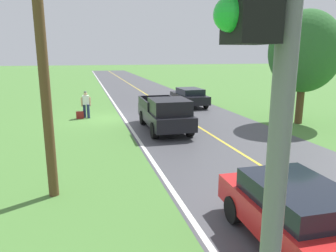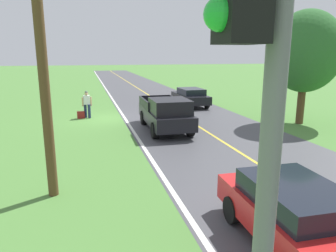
{
  "view_description": "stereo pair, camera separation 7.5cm",
  "coord_description": "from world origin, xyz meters",
  "px_view_note": "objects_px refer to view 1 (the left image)",
  "views": [
    {
      "loc": [
        1.28,
        20.11,
        4.04
      ],
      "look_at": [
        -1.79,
        8.69,
        1.33
      ],
      "focal_mm": 33.82,
      "sensor_mm": 36.0,
      "label": 1
    },
    {
      "loc": [
        1.21,
        20.13,
        4.04
      ],
      "look_at": [
        -1.79,
        8.69,
        1.33
      ],
      "focal_mm": 33.82,
      "sensor_mm": 36.0,
      "label": 2
    }
  ],
  "objects_px": {
    "pickup_truck_passing": "(165,113)",
    "sedan_near_oncoming": "(189,97)",
    "hitchhiker_walking": "(86,103)",
    "traffic_light_mast": "(261,126)",
    "tree_far_side_near": "(305,52)",
    "utility_pole_roadside": "(41,43)",
    "suitcase_carried": "(80,115)",
    "sedan_ahead_same_lane": "(301,217)"
  },
  "relations": [
    {
      "from": "pickup_truck_passing",
      "to": "sedan_near_oncoming",
      "type": "xyz_separation_m",
      "value": [
        -3.9,
        -7.48,
        -0.21
      ]
    },
    {
      "from": "hitchhiker_walking",
      "to": "traffic_light_mast",
      "type": "xyz_separation_m",
      "value": [
        -1.05,
        18.81,
        2.57
      ]
    },
    {
      "from": "tree_far_side_near",
      "to": "utility_pole_roadside",
      "type": "height_order",
      "value": "utility_pole_roadside"
    },
    {
      "from": "sedan_near_oncoming",
      "to": "utility_pole_roadside",
      "type": "xyz_separation_m",
      "value": [
        9.05,
        14.32,
        3.55
      ]
    },
    {
      "from": "pickup_truck_passing",
      "to": "utility_pole_roadside",
      "type": "xyz_separation_m",
      "value": [
        5.16,
        6.84,
        3.34
      ]
    },
    {
      "from": "utility_pole_roadside",
      "to": "sedan_near_oncoming",
      "type": "bearing_deg",
      "value": -122.3
    },
    {
      "from": "hitchhiker_walking",
      "to": "suitcase_carried",
      "type": "height_order",
      "value": "hitchhiker_walking"
    },
    {
      "from": "hitchhiker_walking",
      "to": "pickup_truck_passing",
      "type": "height_order",
      "value": "pickup_truck_passing"
    },
    {
      "from": "hitchhiker_walking",
      "to": "tree_far_side_near",
      "type": "relative_size",
      "value": 0.27
    },
    {
      "from": "tree_far_side_near",
      "to": "utility_pole_roadside",
      "type": "xyz_separation_m",
      "value": [
        13.27,
        6.61,
        0.16
      ]
    },
    {
      "from": "suitcase_carried",
      "to": "utility_pole_roadside",
      "type": "bearing_deg",
      "value": -7.29
    },
    {
      "from": "pickup_truck_passing",
      "to": "utility_pole_roadside",
      "type": "bearing_deg",
      "value": 52.98
    },
    {
      "from": "traffic_light_mast",
      "to": "sedan_ahead_same_lane",
      "type": "height_order",
      "value": "traffic_light_mast"
    },
    {
      "from": "pickup_truck_passing",
      "to": "tree_far_side_near",
      "type": "distance_m",
      "value": 8.72
    },
    {
      "from": "hitchhiker_walking",
      "to": "sedan_near_oncoming",
      "type": "height_order",
      "value": "hitchhiker_walking"
    },
    {
      "from": "sedan_ahead_same_lane",
      "to": "hitchhiker_walking",
      "type": "bearing_deg",
      "value": -75.44
    },
    {
      "from": "suitcase_carried",
      "to": "traffic_light_mast",
      "type": "distance_m",
      "value": 19.05
    },
    {
      "from": "traffic_light_mast",
      "to": "sedan_near_oncoming",
      "type": "bearing_deg",
      "value": -107.67
    },
    {
      "from": "sedan_near_oncoming",
      "to": "traffic_light_mast",
      "type": "bearing_deg",
      "value": 72.33
    },
    {
      "from": "pickup_truck_passing",
      "to": "traffic_light_mast",
      "type": "height_order",
      "value": "traffic_light_mast"
    },
    {
      "from": "hitchhiker_walking",
      "to": "utility_pole_roadside",
      "type": "xyz_separation_m",
      "value": [
        1.12,
        11.54,
        3.33
      ]
    },
    {
      "from": "tree_far_side_near",
      "to": "utility_pole_roadside",
      "type": "bearing_deg",
      "value": 26.47
    },
    {
      "from": "pickup_truck_passing",
      "to": "sedan_ahead_same_lane",
      "type": "xyz_separation_m",
      "value": [
        -0.03,
        10.97,
        -0.21
      ]
    },
    {
      "from": "pickup_truck_passing",
      "to": "sedan_ahead_same_lane",
      "type": "relative_size",
      "value": 1.22
    },
    {
      "from": "sedan_ahead_same_lane",
      "to": "suitcase_carried",
      "type": "bearing_deg",
      "value": -73.93
    },
    {
      "from": "suitcase_carried",
      "to": "pickup_truck_passing",
      "type": "bearing_deg",
      "value": 40.35
    },
    {
      "from": "hitchhiker_walking",
      "to": "sedan_near_oncoming",
      "type": "xyz_separation_m",
      "value": [
        -7.93,
        -2.78,
        -0.23
      ]
    },
    {
      "from": "sedan_ahead_same_lane",
      "to": "tree_far_side_near",
      "type": "bearing_deg",
      "value": -126.98
    },
    {
      "from": "hitchhiker_walking",
      "to": "utility_pole_roadside",
      "type": "height_order",
      "value": "utility_pole_roadside"
    },
    {
      "from": "traffic_light_mast",
      "to": "sedan_near_oncoming",
      "type": "relative_size",
      "value": 1.17
    },
    {
      "from": "tree_far_side_near",
      "to": "pickup_truck_passing",
      "type": "bearing_deg",
      "value": -1.64
    },
    {
      "from": "hitchhiker_walking",
      "to": "traffic_light_mast",
      "type": "height_order",
      "value": "traffic_light_mast"
    },
    {
      "from": "pickup_truck_passing",
      "to": "traffic_light_mast",
      "type": "xyz_separation_m",
      "value": [
        2.98,
        14.11,
        2.59
      ]
    },
    {
      "from": "suitcase_carried",
      "to": "pickup_truck_passing",
      "type": "xyz_separation_m",
      "value": [
        -4.45,
        4.59,
        0.74
      ]
    },
    {
      "from": "traffic_light_mast",
      "to": "sedan_ahead_same_lane",
      "type": "distance_m",
      "value": 5.18
    },
    {
      "from": "hitchhiker_walking",
      "to": "tree_far_side_near",
      "type": "distance_m",
      "value": 13.49
    },
    {
      "from": "hitchhiker_walking",
      "to": "sedan_ahead_same_lane",
      "type": "height_order",
      "value": "hitchhiker_walking"
    },
    {
      "from": "sedan_near_oncoming",
      "to": "utility_pole_roadside",
      "type": "height_order",
      "value": "utility_pole_roadside"
    },
    {
      "from": "pickup_truck_passing",
      "to": "sedan_near_oncoming",
      "type": "bearing_deg",
      "value": -117.5
    },
    {
      "from": "pickup_truck_passing",
      "to": "utility_pole_roadside",
      "type": "height_order",
      "value": "utility_pole_roadside"
    },
    {
      "from": "suitcase_carried",
      "to": "sedan_ahead_same_lane",
      "type": "relative_size",
      "value": 0.1
    },
    {
      "from": "sedan_near_oncoming",
      "to": "sedan_ahead_same_lane",
      "type": "height_order",
      "value": "same"
    }
  ]
}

